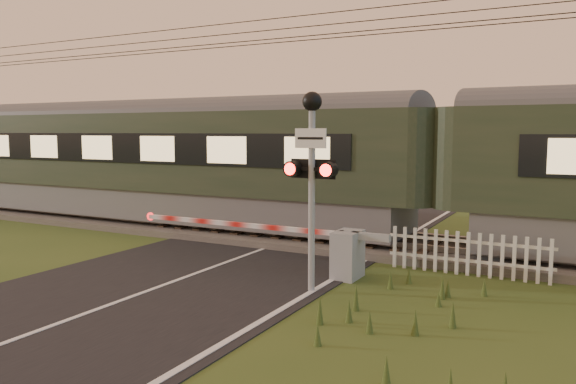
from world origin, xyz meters
The scene contains 8 objects.
ground centered at (0.00, 0.00, 0.00)m, with size 160.00×160.00×0.00m, color #31481B.
road centered at (0.02, -0.23, 0.01)m, with size 6.00×140.00×0.03m.
track_bed centered at (0.00, 6.50, 0.07)m, with size 140.00×3.40×0.39m.
overhead_wires centered at (0.00, 6.50, 5.72)m, with size 120.00×0.62×0.62m.
train centered at (4.09, 6.50, 2.13)m, with size 39.67×2.74×3.69m.
boom_gate centered at (2.64, 3.23, 0.55)m, with size 6.25×0.76×1.01m.
crossing_signal centered at (2.70, 2.00, 2.57)m, with size 0.95×0.37×3.73m.
picket_fence centered at (5.09, 4.60, 0.47)m, with size 3.38×0.08×0.92m.
Camera 1 is at (7.16, -7.34, 3.02)m, focal length 35.00 mm.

